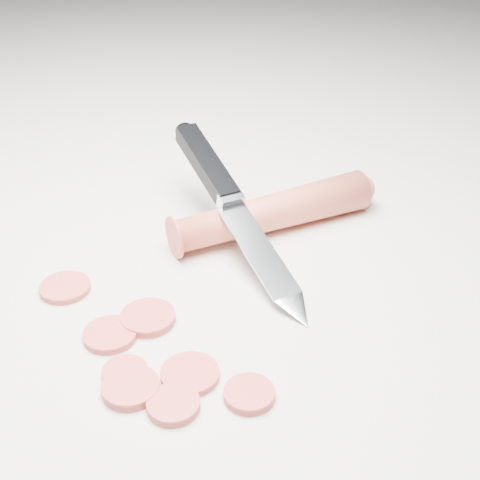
# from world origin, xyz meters

# --- Properties ---
(ground) EXTENTS (2.40, 2.40, 0.00)m
(ground) POSITION_xyz_m (0.00, 0.00, 0.00)
(ground) COLOR silver
(ground) RESTS_ON ground
(carrot) EXTENTS (0.17, 0.14, 0.03)m
(carrot) POSITION_xyz_m (0.05, 0.10, 0.02)
(carrot) COLOR #E3523B
(carrot) RESTS_ON ground
(carrot_slice_0) EXTENTS (0.04, 0.04, 0.01)m
(carrot_slice_0) POSITION_xyz_m (-0.09, -0.02, 0.00)
(carrot_slice_0) COLOR #E3403A
(carrot_slice_0) RESTS_ON ground
(carrot_slice_1) EXTENTS (0.03, 0.03, 0.01)m
(carrot_slice_1) POSITION_xyz_m (-0.01, -0.10, 0.00)
(carrot_slice_1) COLOR #E3403A
(carrot_slice_1) RESTS_ON ground
(carrot_slice_2) EXTENTS (0.04, 0.04, 0.01)m
(carrot_slice_2) POSITION_xyz_m (0.03, -0.09, 0.00)
(carrot_slice_2) COLOR #E3403A
(carrot_slice_2) RESTS_ON ground
(carrot_slice_3) EXTENTS (0.03, 0.03, 0.01)m
(carrot_slice_3) POSITION_xyz_m (0.03, -0.12, 0.00)
(carrot_slice_3) COLOR #E3403A
(carrot_slice_3) RESTS_ON ground
(carrot_slice_4) EXTENTS (0.03, 0.03, 0.01)m
(carrot_slice_4) POSITION_xyz_m (0.07, -0.10, 0.00)
(carrot_slice_4) COLOR #E3403A
(carrot_slice_4) RESTS_ON ground
(carrot_slice_5) EXTENTS (0.04, 0.04, 0.01)m
(carrot_slice_5) POSITION_xyz_m (-0.02, -0.04, 0.00)
(carrot_slice_5) COLOR #E3403A
(carrot_slice_5) RESTS_ON ground
(carrot_slice_6) EXTENTS (0.04, 0.04, 0.01)m
(carrot_slice_6) POSITION_xyz_m (-0.01, -0.11, 0.00)
(carrot_slice_6) COLOR #E3403A
(carrot_slice_6) RESTS_ON ground
(carrot_slice_7) EXTENTS (0.04, 0.04, 0.01)m
(carrot_slice_7) POSITION_xyz_m (-0.04, -0.06, 0.00)
(carrot_slice_7) COLOR #E3403A
(carrot_slice_7) RESTS_ON ground
(kitchen_knife) EXTENTS (0.17, 0.21, 0.07)m
(kitchen_knife) POSITION_xyz_m (0.03, 0.07, 0.04)
(kitchen_knife) COLOR silver
(kitchen_knife) RESTS_ON ground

